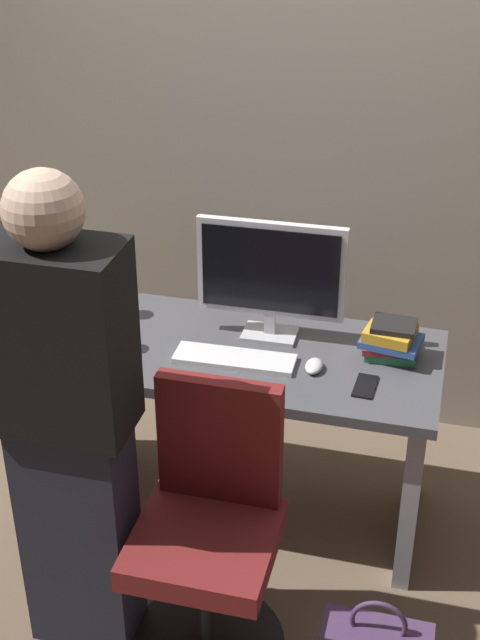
{
  "coord_description": "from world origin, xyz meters",
  "views": [
    {
      "loc": [
        0.67,
        -2.67,
        2.4
      ],
      "look_at": [
        0.0,
        -0.05,
        0.89
      ],
      "focal_mm": 49.82,
      "sensor_mm": 36.0,
      "label": 1
    }
  ],
  "objects_px": {
    "cup_by_monitor": "(125,304)",
    "book_stack": "(391,340)",
    "office_chair": "(209,539)",
    "desk": "(243,402)",
    "monitor": "(271,274)",
    "cell_phone": "(365,386)",
    "mouse": "(314,366)",
    "cup_near_keyboard": "(117,337)",
    "keyboard": "(235,359)",
    "person_at_desk": "(68,426)"
  },
  "relations": [
    {
      "from": "mouse",
      "to": "cup_by_monitor",
      "type": "bearing_deg",
      "value": 164.66
    },
    {
      "from": "monitor",
      "to": "book_stack",
      "type": "height_order",
      "value": "monitor"
    },
    {
      "from": "desk",
      "to": "office_chair",
      "type": "height_order",
      "value": "office_chair"
    },
    {
      "from": "cell_phone",
      "to": "cup_by_monitor",
      "type": "bearing_deg",
      "value": 166.88
    },
    {
      "from": "person_at_desk",
      "to": "monitor",
      "type": "xyz_separation_m",
      "value": [
        0.43,
        0.84,
        0.16
      ]
    },
    {
      "from": "mouse",
      "to": "cup_near_keyboard",
      "type": "height_order",
      "value": "cup_near_keyboard"
    },
    {
      "from": "book_stack",
      "to": "cell_phone",
      "type": "relative_size",
      "value": 1.57
    },
    {
      "from": "person_at_desk",
      "to": "cup_by_monitor",
      "type": "xyz_separation_m",
      "value": [
        -0.15,
        0.86,
        -0.05
      ]
    },
    {
      "from": "person_at_desk",
      "to": "cup_near_keyboard",
      "type": "xyz_separation_m",
      "value": [
        -0.09,
        0.61,
        -0.05
      ]
    },
    {
      "from": "monitor",
      "to": "cell_phone",
      "type": "bearing_deg",
      "value": -33.29
    },
    {
      "from": "cup_by_monitor",
      "to": "book_stack",
      "type": "height_order",
      "value": "book_stack"
    },
    {
      "from": "mouse",
      "to": "book_stack",
      "type": "height_order",
      "value": "book_stack"
    },
    {
      "from": "keyboard",
      "to": "mouse",
      "type": "distance_m",
      "value": 0.28
    },
    {
      "from": "person_at_desk",
      "to": "desk",
      "type": "bearing_deg",
      "value": 63.68
    },
    {
      "from": "office_chair",
      "to": "cell_phone",
      "type": "relative_size",
      "value": 6.53
    },
    {
      "from": "desk",
      "to": "monitor",
      "type": "distance_m",
      "value": 0.5
    },
    {
      "from": "office_chair",
      "to": "cup_by_monitor",
      "type": "relative_size",
      "value": 10.12
    },
    {
      "from": "cell_phone",
      "to": "mouse",
      "type": "bearing_deg",
      "value": 164.31
    },
    {
      "from": "person_at_desk",
      "to": "mouse",
      "type": "height_order",
      "value": "person_at_desk"
    },
    {
      "from": "office_chair",
      "to": "cup_by_monitor",
      "type": "bearing_deg",
      "value": 125.45
    },
    {
      "from": "office_chair",
      "to": "book_stack",
      "type": "distance_m",
      "value": 0.95
    },
    {
      "from": "office_chair",
      "to": "book_stack",
      "type": "height_order",
      "value": "office_chair"
    },
    {
      "from": "mouse",
      "to": "keyboard",
      "type": "bearing_deg",
      "value": -177.53
    },
    {
      "from": "monitor",
      "to": "mouse",
      "type": "height_order",
      "value": "monitor"
    },
    {
      "from": "desk",
      "to": "person_at_desk",
      "type": "xyz_separation_m",
      "value": [
        -0.36,
        -0.72,
        0.33
      ]
    },
    {
      "from": "desk",
      "to": "office_chair",
      "type": "xyz_separation_m",
      "value": [
        0.05,
        -0.65,
        -0.08
      ]
    },
    {
      "from": "book_stack",
      "to": "cup_by_monitor",
      "type": "bearing_deg",
      "value": 176.7
    },
    {
      "from": "office_chair",
      "to": "cup_by_monitor",
      "type": "distance_m",
      "value": 1.03
    },
    {
      "from": "monitor",
      "to": "cell_phone",
      "type": "height_order",
      "value": "monitor"
    },
    {
      "from": "mouse",
      "to": "monitor",
      "type": "bearing_deg",
      "value": 136.3
    },
    {
      "from": "cell_phone",
      "to": "book_stack",
      "type": "bearing_deg",
      "value": 77.91
    },
    {
      "from": "keyboard",
      "to": "cup_near_keyboard",
      "type": "relative_size",
      "value": 4.33
    },
    {
      "from": "cup_by_monitor",
      "to": "cell_phone",
      "type": "xyz_separation_m",
      "value": [
        0.97,
        -0.28,
        -0.04
      ]
    },
    {
      "from": "desk",
      "to": "cell_phone",
      "type": "relative_size",
      "value": 9.9
    },
    {
      "from": "office_chair",
      "to": "person_at_desk",
      "type": "height_order",
      "value": "person_at_desk"
    },
    {
      "from": "cup_by_monitor",
      "to": "cell_phone",
      "type": "distance_m",
      "value": 1.01
    },
    {
      "from": "cup_near_keyboard",
      "to": "cup_by_monitor",
      "type": "bearing_deg",
      "value": 104.87
    },
    {
      "from": "keyboard",
      "to": "mouse",
      "type": "xyz_separation_m",
      "value": [
        0.28,
        0.01,
        0.01
      ]
    },
    {
      "from": "keyboard",
      "to": "cup_near_keyboard",
      "type": "bearing_deg",
      "value": -178.44
    },
    {
      "from": "person_at_desk",
      "to": "book_stack",
      "type": "relative_size",
      "value": 7.23
    },
    {
      "from": "desk",
      "to": "monitor",
      "type": "xyz_separation_m",
      "value": [
        0.07,
        0.12,
        0.49
      ]
    },
    {
      "from": "person_at_desk",
      "to": "book_stack",
      "type": "xyz_separation_m",
      "value": [
        0.87,
        0.8,
        -0.03
      ]
    },
    {
      "from": "keyboard",
      "to": "monitor",
      "type": "bearing_deg",
      "value": 66.71
    },
    {
      "from": "person_at_desk",
      "to": "mouse",
      "type": "distance_m",
      "value": 0.9
    },
    {
      "from": "desk",
      "to": "book_stack",
      "type": "height_order",
      "value": "book_stack"
    },
    {
      "from": "keyboard",
      "to": "book_stack",
      "type": "distance_m",
      "value": 0.56
    },
    {
      "from": "book_stack",
      "to": "desk",
      "type": "bearing_deg",
      "value": -171.02
    },
    {
      "from": "cup_by_monitor",
      "to": "mouse",
      "type": "bearing_deg",
      "value": -15.34
    },
    {
      "from": "desk",
      "to": "mouse",
      "type": "xyz_separation_m",
      "value": [
        0.27,
        -0.07,
        0.25
      ]
    },
    {
      "from": "keyboard",
      "to": "office_chair",
      "type": "bearing_deg",
      "value": -85.04
    }
  ]
}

